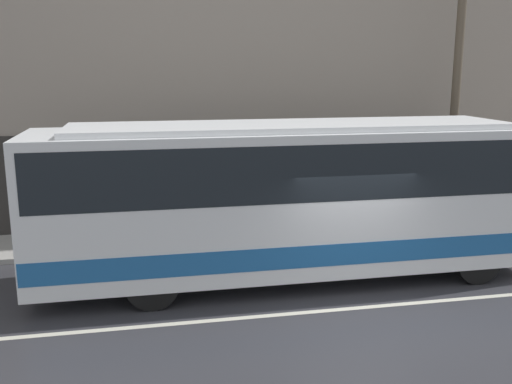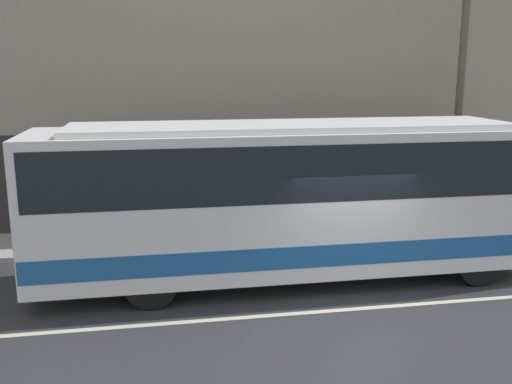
# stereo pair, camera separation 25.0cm
# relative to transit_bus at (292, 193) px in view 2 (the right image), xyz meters

# --- Properties ---
(ground_plane) EXTENTS (60.00, 60.00, 0.00)m
(ground_plane) POSITION_rel_transit_bus_xyz_m (0.95, -1.88, -1.92)
(ground_plane) COLOR #333338
(sidewalk) EXTENTS (60.00, 2.22, 0.13)m
(sidewalk) POSITION_rel_transit_bus_xyz_m (0.95, 3.22, -1.86)
(sidewalk) COLOR #A09E99
(sidewalk) RESTS_ON ground_plane
(building_facade) EXTENTS (60.00, 0.35, 11.87)m
(building_facade) POSITION_rel_transit_bus_xyz_m (0.95, 4.47, 3.80)
(building_facade) COLOR gray
(building_facade) RESTS_ON ground_plane
(lane_stripe) EXTENTS (54.00, 0.14, 0.01)m
(lane_stripe) POSITION_rel_transit_bus_xyz_m (0.95, -1.88, -1.92)
(lane_stripe) COLOR beige
(lane_stripe) RESTS_ON ground_plane
(transit_bus) EXTENTS (10.90, 2.58, 3.42)m
(transit_bus) POSITION_rel_transit_bus_xyz_m (0.00, 0.00, 0.00)
(transit_bus) COLOR white
(transit_bus) RESTS_ON ground_plane
(utility_pole_near) EXTENTS (0.24, 0.24, 8.96)m
(utility_pole_near) POSITION_rel_transit_bus_xyz_m (5.43, 2.94, 2.69)
(utility_pole_near) COLOR brown
(utility_pole_near) RESTS_ON sidewalk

